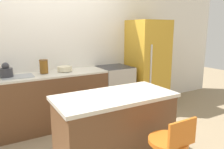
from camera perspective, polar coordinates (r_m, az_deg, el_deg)
The scene contains 9 objects.
ground_plane at distance 3.71m, azimuth -10.95°, elevation -14.21°, with size 14.00×14.00×0.00m, color #998466.
wall_back at distance 3.96m, azimuth -14.73°, elevation 6.88°, with size 8.00×0.06×2.60m.
back_counter at distance 3.75m, azimuth -17.31°, elevation -6.77°, with size 2.06×0.58×0.92m.
kitchen_island at distance 2.58m, azimuth 0.75°, elevation -14.94°, with size 1.33×0.66×0.91m.
oven_range at distance 4.21m, azimuth 0.71°, elevation -4.08°, with size 0.59×0.59×0.92m.
refrigerator at distance 4.50m, azimuth 9.19°, elevation 2.46°, with size 0.70×0.69×1.78m.
kettle at distance 3.58m, azimuth -25.96°, elevation 0.76°, with size 0.19×0.19×0.22m.
mixing_bowl at distance 3.75m, azimuth -12.23°, elevation 1.49°, with size 0.24×0.24×0.08m.
canister_jar at distance 3.65m, azimuth -17.39°, elevation 2.03°, with size 0.14×0.14×0.22m.
Camera 1 is at (-1.04, -3.17, 1.63)m, focal length 35.00 mm.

